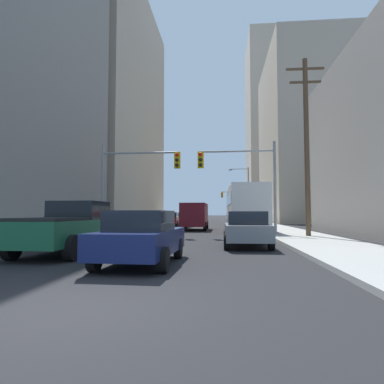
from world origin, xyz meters
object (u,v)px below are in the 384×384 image
at_px(cargo_van_maroon, 195,215).
at_px(traffic_signal_near_right, 240,171).
at_px(sedan_grey, 246,229).
at_px(sedan_navy, 142,237).
at_px(sedan_black, 184,218).
at_px(traffic_signal_near_left, 137,172).
at_px(pickup_truck_green, 69,227).
at_px(traffic_signal_far_right, 232,199).
at_px(city_bus, 244,207).
at_px(sedan_red, 170,219).

distance_m(cargo_van_maroon, traffic_signal_near_right, 8.59).
bearing_deg(sedan_grey, sedan_navy, -121.87).
bearing_deg(sedan_black, traffic_signal_near_left, -89.74).
xyz_separation_m(pickup_truck_green, traffic_signal_near_left, (-0.10, 9.87, 3.18)).
relative_size(sedan_navy, traffic_signal_far_right, 0.71).
distance_m(pickup_truck_green, sedan_navy, 3.99).
xyz_separation_m(cargo_van_maroon, sedan_black, (-3.34, 20.98, -0.52)).
distance_m(cargo_van_maroon, sedan_navy, 19.52).
bearing_deg(traffic_signal_near_right, sedan_navy, -105.62).
bearing_deg(sedan_black, traffic_signal_far_right, 61.55).
height_order(pickup_truck_green, traffic_signal_near_right, traffic_signal_near_right).
distance_m(city_bus, cargo_van_maroon, 4.55).
relative_size(city_bus, sedan_red, 2.73).
xyz_separation_m(city_bus, traffic_signal_near_left, (-7.32, -5.47, 2.18)).
height_order(sedan_grey, sedan_black, same).
xyz_separation_m(pickup_truck_green, traffic_signal_near_right, (6.64, 9.87, 3.16)).
relative_size(sedan_navy, sedan_black, 1.00).
distance_m(sedan_grey, sedan_red, 22.53).
distance_m(pickup_truck_green, sedan_grey, 7.18).
bearing_deg(traffic_signal_near_right, traffic_signal_far_right, 89.21).
xyz_separation_m(pickup_truck_green, cargo_van_maroon, (3.12, 17.18, 0.35)).
distance_m(city_bus, traffic_signal_near_left, 9.39).
bearing_deg(sedan_black, traffic_signal_near_right, -76.36).
bearing_deg(pickup_truck_green, traffic_signal_near_left, 90.56).
relative_size(cargo_van_maroon, traffic_signal_near_left, 0.87).
xyz_separation_m(sedan_black, traffic_signal_near_left, (0.13, -28.30, 3.34)).
distance_m(traffic_signal_near_left, traffic_signal_near_right, 6.74).
xyz_separation_m(traffic_signal_near_left, traffic_signal_far_right, (7.32, 42.04, -0.07)).
height_order(pickup_truck_green, cargo_van_maroon, cargo_van_maroon).
bearing_deg(pickup_truck_green, sedan_black, 90.34).
height_order(sedan_grey, sedan_red, same).
bearing_deg(sedan_red, traffic_signal_far_right, 74.97).
distance_m(pickup_truck_green, traffic_signal_far_right, 52.50).
bearing_deg(traffic_signal_near_right, traffic_signal_near_left, 180.00).
bearing_deg(sedan_black, sedan_red, -89.64).
bearing_deg(traffic_signal_far_right, traffic_signal_near_left, -99.87).
bearing_deg(sedan_grey, pickup_truck_green, -155.50).
height_order(sedan_grey, traffic_signal_near_left, traffic_signal_near_left).
height_order(city_bus, traffic_signal_near_left, traffic_signal_near_left).
bearing_deg(pickup_truck_green, traffic_signal_far_right, 82.08).
bearing_deg(sedan_navy, sedan_grey, 58.13).
bearing_deg(traffic_signal_near_left, sedan_red, 90.17).
bearing_deg(sedan_black, pickup_truck_green, -89.66).
distance_m(city_bus, traffic_signal_far_right, 36.64).
xyz_separation_m(traffic_signal_near_right, traffic_signal_far_right, (0.58, 42.04, -0.06)).
relative_size(city_bus, traffic_signal_far_right, 1.92).
relative_size(sedan_grey, sedan_black, 0.99).
bearing_deg(cargo_van_maroon, traffic_signal_far_right, 83.26).
bearing_deg(cargo_van_maroon, sedan_navy, -89.66).
distance_m(sedan_navy, sedan_red, 27.03).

